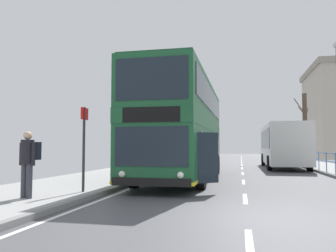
{
  "coord_description": "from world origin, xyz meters",
  "views": [
    {
      "loc": [
        -0.12,
        -7.56,
        1.47
      ],
      "look_at": [
        -3.33,
        7.65,
        2.44
      ],
      "focal_mm": 36.55,
      "sensor_mm": 36.0,
      "label": 1
    }
  ],
  "objects_px": {
    "background_bus_far_lane": "(283,145)",
    "bus_stop_sign_near": "(84,139)",
    "double_decker_bus_main": "(183,128)",
    "bare_tree_far_00": "(305,126)",
    "pedestrian_with_backpack": "(28,159)"
  },
  "relations": [
    {
      "from": "background_bus_far_lane",
      "to": "bus_stop_sign_near",
      "type": "height_order",
      "value": "background_bus_far_lane"
    },
    {
      "from": "double_decker_bus_main",
      "to": "bus_stop_sign_near",
      "type": "bearing_deg",
      "value": -109.72
    },
    {
      "from": "double_decker_bus_main",
      "to": "bare_tree_far_00",
      "type": "distance_m",
      "value": 22.06
    },
    {
      "from": "double_decker_bus_main",
      "to": "bus_stop_sign_near",
      "type": "distance_m",
      "value": 6.22
    },
    {
      "from": "bus_stop_sign_near",
      "to": "background_bus_far_lane",
      "type": "bearing_deg",
      "value": 64.53
    },
    {
      "from": "double_decker_bus_main",
      "to": "bare_tree_far_00",
      "type": "height_order",
      "value": "bare_tree_far_00"
    },
    {
      "from": "pedestrian_with_backpack",
      "to": "background_bus_far_lane",
      "type": "bearing_deg",
      "value": 64.19
    },
    {
      "from": "background_bus_far_lane",
      "to": "bus_stop_sign_near",
      "type": "bearing_deg",
      "value": -115.47
    },
    {
      "from": "background_bus_far_lane",
      "to": "pedestrian_with_backpack",
      "type": "bearing_deg",
      "value": -115.81
    },
    {
      "from": "bare_tree_far_00",
      "to": "bus_stop_sign_near",
      "type": "bearing_deg",
      "value": -112.74
    },
    {
      "from": "bare_tree_far_00",
      "to": "pedestrian_with_backpack",
      "type": "bearing_deg",
      "value": -113.12
    },
    {
      "from": "pedestrian_with_backpack",
      "to": "bare_tree_far_00",
      "type": "bearing_deg",
      "value": 66.88
    },
    {
      "from": "pedestrian_with_backpack",
      "to": "bus_stop_sign_near",
      "type": "xyz_separation_m",
      "value": [
        0.85,
        1.51,
        0.55
      ]
    },
    {
      "from": "double_decker_bus_main",
      "to": "background_bus_far_lane",
      "type": "distance_m",
      "value": 11.59
    },
    {
      "from": "background_bus_far_lane",
      "to": "pedestrian_with_backpack",
      "type": "distance_m",
      "value": 19.44
    }
  ]
}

